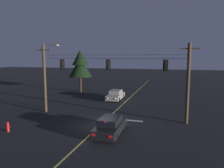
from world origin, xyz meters
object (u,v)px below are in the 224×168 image
at_px(traffic_light_leftmost, 62,64).
at_px(street_lamp_corner, 47,70).
at_px(car_waiting_near_lane, 110,126).
at_px(tree_verge_near, 80,65).
at_px(traffic_light_centre, 165,66).
at_px(traffic_light_left_inner, 108,65).
at_px(fire_hydrant, 8,127).
at_px(car_oncoming_lead, 116,95).

bearing_deg(traffic_light_leftmost, street_lamp_corner, 153.05).
xyz_separation_m(car_waiting_near_lane, tree_verge_near, (-10.97, 18.19, 4.19)).
bearing_deg(car_waiting_near_lane, tree_verge_near, 121.10).
bearing_deg(traffic_light_leftmost, tree_verge_near, 106.84).
relative_size(traffic_light_centre, tree_verge_near, 0.16).
height_order(traffic_light_left_inner, fire_hydrant, traffic_light_left_inner).
distance_m(car_oncoming_lead, street_lamp_corner, 10.60).
xyz_separation_m(traffic_light_left_inner, tree_verge_near, (-9.33, 13.61, -0.57)).
xyz_separation_m(traffic_light_leftmost, traffic_light_centre, (10.88, 0.00, 0.00)).
distance_m(traffic_light_centre, tree_verge_near, 20.26).
relative_size(traffic_light_leftmost, car_waiting_near_lane, 0.28).
distance_m(traffic_light_left_inner, street_lamp_corner, 8.12).
distance_m(traffic_light_leftmost, tree_verge_near, 14.23).
bearing_deg(traffic_light_left_inner, traffic_light_leftmost, 180.00).
distance_m(traffic_light_centre, car_waiting_near_lane, 7.73).
height_order(tree_verge_near, fire_hydrant, tree_verge_near).
xyz_separation_m(traffic_light_left_inner, car_waiting_near_lane, (1.65, -4.58, -4.76)).
bearing_deg(car_waiting_near_lane, fire_hydrant, -166.63).
xyz_separation_m(street_lamp_corner, fire_hydrant, (1.28, -7.96, -4.23)).
xyz_separation_m(traffic_light_left_inner, fire_hydrant, (-6.68, -6.56, -4.96)).
bearing_deg(traffic_light_leftmost, car_oncoming_lead, 67.71).
distance_m(street_lamp_corner, fire_hydrant, 9.11).
distance_m(traffic_light_leftmost, traffic_light_centre, 10.88).
xyz_separation_m(traffic_light_left_inner, traffic_light_centre, (5.67, 0.00, 0.00)).
relative_size(traffic_light_centre, car_waiting_near_lane, 0.28).
distance_m(traffic_light_left_inner, tree_verge_near, 16.51).
bearing_deg(car_oncoming_lead, street_lamp_corner, -130.61).
bearing_deg(traffic_light_leftmost, traffic_light_centre, 0.00).
height_order(traffic_light_leftmost, car_oncoming_lead, traffic_light_leftmost).
xyz_separation_m(traffic_light_left_inner, car_oncoming_lead, (-1.59, 8.84, -4.76)).
bearing_deg(traffic_light_left_inner, traffic_light_centre, 0.00).
bearing_deg(traffic_light_left_inner, fire_hydrant, -135.53).
xyz_separation_m(traffic_light_centre, tree_verge_near, (-15.00, 13.61, -0.57)).
height_order(car_oncoming_lead, street_lamp_corner, street_lamp_corner).
distance_m(traffic_light_left_inner, traffic_light_centre, 5.67).
bearing_deg(traffic_light_left_inner, tree_verge_near, 124.44).
relative_size(car_oncoming_lead, street_lamp_corner, 0.57).
bearing_deg(street_lamp_corner, fire_hydrant, -80.84).
bearing_deg(traffic_light_centre, traffic_light_leftmost, 180.00).
xyz_separation_m(tree_verge_near, fire_hydrant, (2.65, -20.17, -4.40)).
height_order(traffic_light_centre, street_lamp_corner, street_lamp_corner).
bearing_deg(fire_hydrant, car_waiting_near_lane, 13.37).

